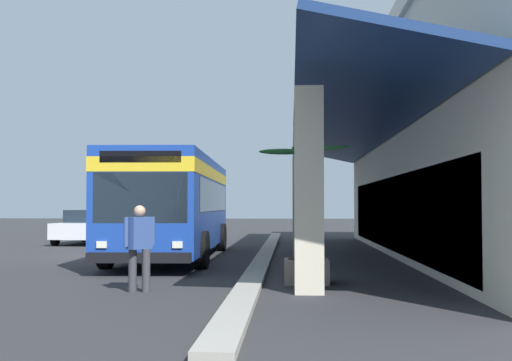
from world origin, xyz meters
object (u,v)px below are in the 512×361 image
at_px(transit_bus, 175,200).
at_px(parked_sedan_white, 91,226).
at_px(potted_palm, 306,249).
at_px(pedestrian, 139,243).

bearing_deg(transit_bus, parked_sedan_white, -145.36).
relative_size(transit_bus, potted_palm, 3.67).
relative_size(pedestrian, potted_palm, 0.54).
xyz_separation_m(pedestrian, potted_palm, (-1.60, 3.26, -0.21)).
xyz_separation_m(transit_bus, pedestrian, (8.21, 0.81, -0.91)).
bearing_deg(potted_palm, pedestrian, -63.83).
relative_size(transit_bus, pedestrian, 6.75).
xyz_separation_m(transit_bus, potted_palm, (6.61, 4.07, -1.13)).
bearing_deg(transit_bus, potted_palm, 31.60).
bearing_deg(transit_bus, pedestrian, 5.63).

